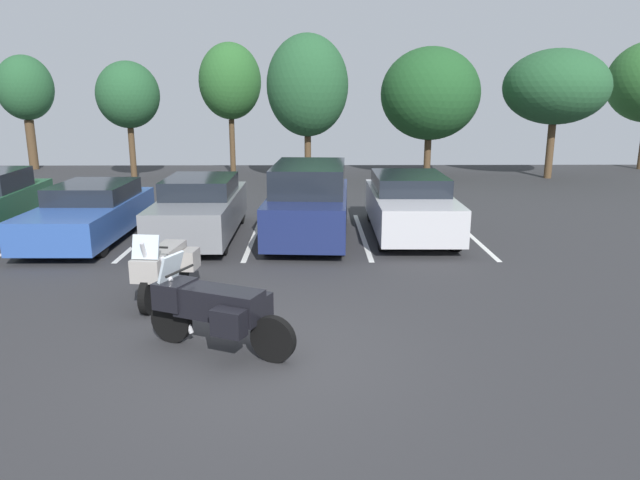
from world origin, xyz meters
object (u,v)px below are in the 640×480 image
at_px(motorcycle_second, 163,265).
at_px(car_blue, 90,212).
at_px(car_silver, 410,205).
at_px(motorcycle_touring, 214,307).
at_px(car_grey, 201,208).
at_px(car_navy, 309,202).

distance_m(motorcycle_second, car_blue, 5.31).
height_order(motorcycle_second, car_silver, car_silver).
bearing_deg(car_blue, motorcycle_touring, -57.92).
bearing_deg(car_blue, car_grey, 1.59).
xyz_separation_m(motorcycle_second, car_navy, (2.54, 4.48, 0.29)).
bearing_deg(car_grey, car_navy, -0.87).
distance_m(car_blue, car_silver, 8.02).
relative_size(motorcycle_touring, car_blue, 0.44).
bearing_deg(motorcycle_touring, car_navy, 78.95).
xyz_separation_m(motorcycle_touring, car_blue, (-4.14, 6.61, 0.02)).
relative_size(motorcycle_second, car_grey, 0.47).
xyz_separation_m(car_blue, car_navy, (5.44, 0.03, 0.25)).
height_order(car_blue, car_navy, car_navy).
distance_m(motorcycle_touring, car_blue, 7.80).
bearing_deg(car_grey, motorcycle_touring, -78.06).
relative_size(motorcycle_second, car_blue, 0.46).
height_order(car_blue, car_grey, car_grey).
xyz_separation_m(motorcycle_second, car_grey, (-0.17, 4.52, 0.12)).
height_order(motorcycle_touring, car_grey, car_grey).
xyz_separation_m(motorcycle_second, car_silver, (5.10, 4.82, 0.14)).
xyz_separation_m(motorcycle_touring, car_silver, (3.86, 6.98, 0.12)).
relative_size(motorcycle_touring, motorcycle_second, 0.96).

